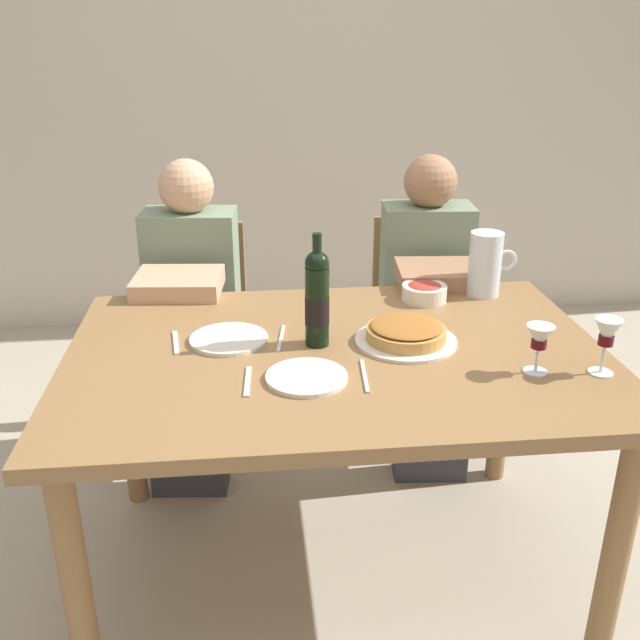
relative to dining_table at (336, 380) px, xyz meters
The scene contains 19 objects.
ground_plane 0.67m from the dining_table, ahead, with size 8.00×8.00×0.00m, color #B2A893.
back_wall 2.26m from the dining_table, 90.00° to the left, with size 8.00×0.10×2.80m, color beige.
dining_table is the anchor object (origin of this frame).
wine_bottle 0.24m from the dining_table, 137.91° to the left, with size 0.07×0.07×0.32m.
water_pitcher 0.69m from the dining_table, 35.54° to the left, with size 0.16×0.11×0.21m.
baked_tart 0.24m from the dining_table, ahead, with size 0.29×0.29×0.06m.
salad_bowl 0.50m from the dining_table, 46.64° to the left, with size 0.15×0.15×0.06m.
wine_glass_left_diner 0.56m from the dining_table, 20.59° to the right, with size 0.07×0.07×0.13m.
wine_glass_right_diner 0.73m from the dining_table, 17.54° to the right, with size 0.07×0.07×0.15m.
dinner_plate_left_setting 0.22m from the dining_table, 120.76° to the right, with size 0.21×0.21×0.01m, color silver.
dinner_plate_right_setting 0.33m from the dining_table, 162.73° to the left, with size 0.23×0.23×0.01m, color silver.
fork_left_setting 0.31m from the dining_table, 146.32° to the right, with size 0.16×0.01×0.01m, color silver.
knife_left_setting 0.20m from the dining_table, 72.75° to the right, with size 0.18×0.01×0.01m, color silver.
knife_right_setting 0.20m from the dining_table, 148.15° to the left, with size 0.18×0.01×0.01m, color silver.
spoon_right_setting 0.47m from the dining_table, 168.29° to the left, with size 0.16×0.01×0.01m, color silver.
chair_left 1.03m from the dining_table, 115.72° to the left, with size 0.44×0.44×0.87m.
diner_left 0.83m from the dining_table, 123.99° to the left, with size 0.37×0.53×1.16m.
chair_right 1.04m from the dining_table, 63.49° to the left, with size 0.43×0.43×0.87m.
diner_right 0.81m from the dining_table, 57.11° to the left, with size 0.36×0.53×1.16m.
Camera 1 is at (-0.23, -1.75, 1.59)m, focal length 39.34 mm.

